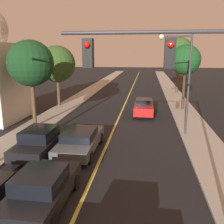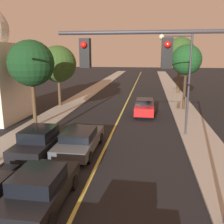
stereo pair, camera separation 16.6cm
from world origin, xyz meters
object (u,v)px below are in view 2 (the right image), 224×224
object	(u,v)px
car_near_lane_second	(80,140)
car_far_oncoming	(144,107)
car_outer_lane_second	(41,140)
traffic_signal_mast	(180,85)
tree_right_far	(186,60)
streetlamp_right	(182,71)
tree_left_near	(31,64)
tree_left_far	(58,64)
tree_right_near	(180,52)
car_near_lane_front	(40,188)

from	to	relation	value
car_near_lane_second	car_far_oncoming	world-z (taller)	car_far_oncoming
car_outer_lane_second	traffic_signal_mast	bearing A→B (deg)	-35.65
tree_right_far	streetlamp_right	bearing A→B (deg)	-99.72
car_near_lane_second	car_far_oncoming	bearing A→B (deg)	69.34
tree_left_near	car_near_lane_second	bearing A→B (deg)	-41.88
streetlamp_right	tree_left_far	bearing A→B (deg)	145.02
car_outer_lane_second	tree_right_near	xyz separation A→B (m)	(10.19, 23.61, 5.08)
car_near_lane_second	car_near_lane_front	bearing A→B (deg)	-90.00
car_near_lane_second	tree_right_near	size ratio (longest dim) A/B	0.65
car_far_oncoming	tree_left_near	world-z (taller)	tree_left_near
car_near_lane_second	streetlamp_right	distance (m)	8.22
car_far_oncoming	tree_right_far	xyz separation A→B (m)	(3.91, 2.83, 4.24)
tree_left_far	tree_right_far	world-z (taller)	tree_right_far
tree_left_near	tree_right_near	size ratio (longest dim) A/B	0.85
car_outer_lane_second	car_near_lane_front	bearing A→B (deg)	-65.98
car_far_oncoming	tree_right_far	bearing A→B (deg)	-144.11
streetlamp_right	tree_right_far	xyz separation A→B (m)	(1.42, 8.29, 0.48)
tree_left_near	tree_right_near	world-z (taller)	tree_right_near
tree_right_near	car_outer_lane_second	bearing A→B (deg)	-113.35
car_near_lane_second	car_outer_lane_second	distance (m)	2.25
tree_left_far	tree_right_far	distance (m)	13.19
tree_left_near	tree_right_far	world-z (taller)	tree_left_near
tree_right_far	tree_left_near	bearing A→B (deg)	-147.14
traffic_signal_mast	streetlamp_right	distance (m)	9.76
car_outer_lane_second	car_far_oncoming	xyz separation A→B (m)	(5.72, 10.12, -0.02)
streetlamp_right	tree_right_near	bearing A→B (deg)	84.04
car_near_lane_second	tree_right_far	bearing A→B (deg)	58.68
traffic_signal_mast	tree_right_near	world-z (taller)	tree_right_near
car_outer_lane_second	tree_left_far	world-z (taller)	tree_left_far
tree_left_far	car_far_oncoming	bearing A→B (deg)	-16.64
tree_left_far	tree_right_near	bearing A→B (deg)	37.97
tree_left_near	tree_right_near	distance (m)	22.65
car_far_oncoming	traffic_signal_mast	xyz separation A→B (m)	(1.29, -15.14, 3.97)
car_outer_lane_second	streetlamp_right	world-z (taller)	streetlamp_right
car_near_lane_front	tree_left_far	xyz separation A→B (m)	(-5.70, 17.71, 3.81)
car_far_oncoming	tree_right_far	size ratio (longest dim) A/B	0.67
tree_left_near	tree_right_far	size ratio (longest dim) A/B	1.02
streetlamp_right	tree_left_far	distance (m)	14.35
tree_left_near	tree_left_far	xyz separation A→B (m)	(-0.86, 7.89, -0.38)
streetlamp_right	tree_left_near	xyz separation A→B (m)	(-10.90, 0.33, 0.38)
traffic_signal_mast	car_near_lane_second	bearing A→B (deg)	130.53
car_near_lane_second	car_outer_lane_second	xyz separation A→B (m)	(-2.15, -0.65, 0.09)
car_near_lane_front	tree_right_near	world-z (taller)	tree_right_near
streetlamp_right	tree_right_near	world-z (taller)	tree_right_near
car_near_lane_second	tree_left_far	world-z (taller)	tree_left_far
car_near_lane_front	car_near_lane_second	bearing A→B (deg)	90.00
tree_right_near	car_near_lane_second	bearing A→B (deg)	-109.30
traffic_signal_mast	tree_right_far	xyz separation A→B (m)	(2.63, 17.97, 0.27)
tree_left_near	car_near_lane_front	bearing A→B (deg)	-63.77
tree_right_far	traffic_signal_mast	bearing A→B (deg)	-98.31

